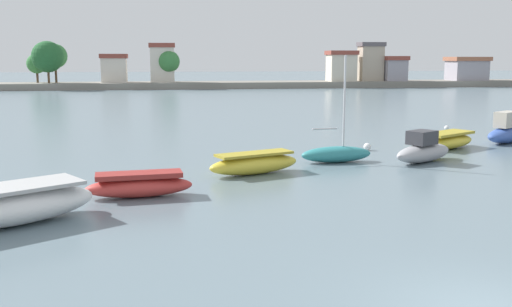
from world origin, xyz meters
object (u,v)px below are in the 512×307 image
Objects in this scene: moored_boat_6 at (447,141)px; moored_boat_4 at (336,154)px; moored_boat_1 at (13,206)px; moored_boat_5 at (423,150)px; moored_boat_3 at (254,164)px; moored_boat_7 at (508,132)px; mooring_buoy_0 at (367,147)px; mooring_buoy_1 at (447,128)px; moored_boat_2 at (139,185)px.

moored_boat_4 is at bearing 173.57° from moored_boat_6.
moored_boat_4 is (12.81, 8.67, -0.15)m from moored_boat_1.
moored_boat_1 is 1.34× the size of moored_boat_5.
moored_boat_7 is at bearing 2.35° from moored_boat_3.
moored_boat_5 is 0.93× the size of moored_boat_7.
moored_boat_5 is 9.98× the size of mooring_buoy_0.
moored_boat_1 is 10.64m from moored_boat_3.
moored_boat_1 is at bearing -149.80° from moored_boat_4.
moored_boat_6 is 1.02× the size of moored_boat_7.
moored_boat_7 reaches higher than moored_boat_5.
mooring_buoy_1 is (15.69, 13.24, -0.30)m from moored_boat_3.
mooring_buoy_1 is (20.48, 16.75, -0.27)m from moored_boat_2.
mooring_buoy_1 is (11.33, 11.04, -0.27)m from moored_boat_4.
moored_boat_1 is at bearing -146.38° from moored_boat_2.
moored_boat_5 is at bearing -68.70° from mooring_buoy_0.
moored_boat_2 is at bearing -140.72° from mooring_buoy_1.
moored_boat_6 is (3.17, 3.77, -0.13)m from moored_boat_5.
moored_boat_2 is at bearing 6.35° from moored_boat_1.
moored_boat_7 is at bearing -4.33° from moored_boat_1.
mooring_buoy_0 is (15.53, 11.92, -0.38)m from moored_boat_1.
moored_boat_7 is (12.03, 4.76, 0.22)m from moored_boat_4.
moored_boat_4 reaches higher than mooring_buoy_0.
moored_boat_4 is 1.19× the size of moored_boat_7.
moored_boat_6 is at bearing -0.45° from mooring_buoy_0.
mooring_buoy_1 is (24.13, 19.72, -0.42)m from moored_boat_1.
moored_boat_1 is at bearing 176.41° from moored_boat_7.
moored_boat_3 reaches higher than mooring_buoy_0.
moored_boat_2 is at bearing 174.29° from moored_boat_7.
moored_boat_5 is at bearing -177.78° from moored_boat_7.
moored_boat_5 is 9.46m from moored_boat_7.
moored_boat_1 is at bearing -179.45° from moored_boat_6.
moored_boat_1 is 1.36× the size of moored_boat_2.
moored_boat_3 is 17.81m from moored_boat_7.
moored_boat_2 is 14.87m from mooring_buoy_0.
moored_boat_6 is at bearing 22.87° from moored_boat_2.
moored_boat_2 is 14.31m from moored_boat_5.
moored_boat_3 is at bearing 170.99° from moored_boat_7.
moored_boat_5 is at bearing -9.82° from moored_boat_3.
moored_boat_2 is 0.89× the size of moored_boat_3.
moored_boat_5 is 0.91× the size of moored_boat_6.
moored_boat_2 is 23.62m from moored_boat_7.
moored_boat_2 is at bearing 178.40° from moored_boat_6.
mooring_buoy_1 is at bearing 40.36° from moored_boat_4.
moored_boat_6 is (11.74, 5.41, -0.01)m from moored_boat_3.
moored_boat_5 reaches higher than moored_boat_2.
moored_boat_2 is 26.45m from mooring_buoy_1.
moored_boat_5 is (13.36, 5.14, 0.15)m from moored_boat_2.
moored_boat_2 is 0.92× the size of moored_boat_7.
moored_boat_6 is at bearing 4.08° from moored_boat_3.
moored_boat_3 is 12.93m from moored_boat_6.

